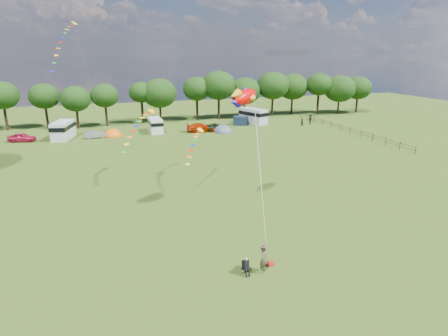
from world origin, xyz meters
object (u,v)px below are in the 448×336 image
object	(u,v)px
car_b	(96,134)
tent_orange	(113,136)
campervan_d	(253,116)
car_d	(217,127)
campervan_c	(155,125)
fish_kite	(243,97)
car_a	(22,137)
car_c	(201,128)
tent_greyblue	(223,132)
walker_b	(310,119)
walker_a	(302,122)
camp_chair	(246,264)
kite_flyer	(264,259)
campervan_b	(63,130)

from	to	relation	value
car_b	tent_orange	xyz separation A→B (m)	(2.81, 0.68, -0.59)
campervan_d	car_b	bearing A→B (deg)	76.29
car_d	campervan_d	world-z (taller)	campervan_d
campervan_c	tent_orange	distance (m)	7.71
fish_kite	car_a	bearing A→B (deg)	90.43
car_c	tent_greyblue	bearing A→B (deg)	-104.24
tent_greyblue	walker_b	world-z (taller)	walker_b
walker_a	walker_b	size ratio (longest dim) A/B	0.77
tent_orange	camp_chair	bearing A→B (deg)	-82.19
car_b	tent_greyblue	size ratio (longest dim) A/B	0.89
car_c	kite_flyer	size ratio (longest dim) A/B	2.67
tent_greyblue	walker_a	world-z (taller)	walker_a
car_c	walker_a	distance (m)	20.33
tent_greyblue	car_d	bearing A→B (deg)	111.38
car_c	campervan_b	bearing A→B (deg)	94.69
car_d	campervan_b	xyz separation A→B (m)	(-26.53, 1.62, 0.88)
tent_orange	walker_a	size ratio (longest dim) A/B	2.27
tent_orange	walker_b	size ratio (longest dim) A/B	1.75
kite_flyer	walker_a	bearing A→B (deg)	7.86
campervan_b	tent_greyblue	size ratio (longest dim) A/B	1.64
tent_orange	walker_a	distance (m)	35.89
camp_chair	walker_b	xyz separation A→B (m)	(31.97, 45.95, 0.24)
kite_flyer	camp_chair	size ratio (longest dim) A/B	1.53
campervan_c	walker_a	distance (m)	28.48
tent_orange	campervan_d	bearing A→B (deg)	7.52
car_a	car_d	distance (m)	32.80
tent_greyblue	tent_orange	bearing A→B (deg)	171.77
campervan_d	walker_b	distance (m)	11.48
car_c	campervan_c	bearing A→B (deg)	82.83
car_d	campervan_c	bearing A→B (deg)	71.70
car_d	camp_chair	bearing A→B (deg)	158.16
car_b	campervan_b	distance (m)	5.39
campervan_b	tent_greyblue	bearing A→B (deg)	-83.71
tent_orange	fish_kite	bearing A→B (deg)	-74.75
car_c	car_d	xyz separation A→B (m)	(3.03, 0.08, -0.09)
kite_flyer	walker_b	size ratio (longest dim) A/B	0.97
kite_flyer	tent_orange	bearing A→B (deg)	49.18
walker_b	campervan_c	bearing A→B (deg)	-1.50
fish_kite	walker_a	bearing A→B (deg)	20.18
campervan_b	campervan_d	size ratio (longest dim) A/B	0.95
campervan_d	camp_chair	bearing A→B (deg)	135.20
campervan_d	walker_a	world-z (taller)	campervan_d
walker_b	walker_a	bearing A→B (deg)	25.70
kite_flyer	fish_kite	xyz separation A→B (m)	(2.35, 10.38, 9.30)
campervan_d	car_a	bearing A→B (deg)	73.07
car_d	campervan_b	distance (m)	26.59
tent_orange	campervan_c	bearing A→B (deg)	8.25
tent_greyblue	car_a	bearing A→B (deg)	175.10
campervan_b	walker_b	size ratio (longest dim) A/B	3.22
camp_chair	campervan_b	bearing A→B (deg)	85.70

